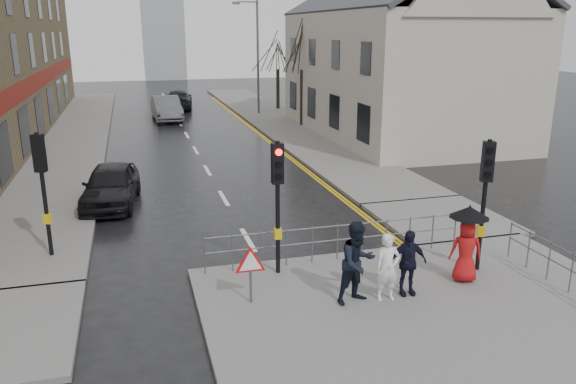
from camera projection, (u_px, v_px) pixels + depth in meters
ground at (272, 281)px, 14.10m from camera, size 120.00×120.00×0.00m
near_pavement at (454, 332)px, 11.62m from camera, size 10.00×9.00×0.14m
left_pavement at (74, 134)px, 33.66m from camera, size 4.00×44.00×0.14m
right_pavement at (275, 120)px, 38.88m from camera, size 4.00×40.00×0.14m
pavement_bridge_right at (441, 219)px, 18.54m from camera, size 4.00×4.20×0.14m
building_right_cream at (397, 53)px, 32.52m from camera, size 9.00×16.40×10.10m
church_tower at (161, 5)px, 69.30m from camera, size 5.00×5.00×18.00m
traffic_signal_near_left at (278, 185)px, 13.65m from camera, size 0.28×0.27×3.40m
traffic_signal_near_right at (486, 183)px, 13.83m from camera, size 0.34×0.33×3.40m
traffic_signal_far_left at (42, 173)px, 14.77m from camera, size 0.34×0.33×3.40m
guard_railing_front at (338, 234)px, 14.92m from camera, size 7.14×0.04×1.00m
guard_railing_side at (573, 265)px, 13.01m from camera, size 0.04×4.54×1.00m
warning_sign at (250, 265)px, 12.49m from camera, size 0.80×0.07×1.35m
street_lamp at (255, 49)px, 40.18m from camera, size 1.83×0.25×8.00m
tree_near at (302, 45)px, 34.95m from camera, size 2.40×2.40×6.58m
tree_far at (278, 52)px, 42.68m from camera, size 2.40×2.40×5.64m
pedestrian_a at (388, 267)px, 12.65m from camera, size 0.61×0.43×1.57m
pedestrian_b at (357, 263)px, 12.51m from camera, size 1.08×0.94×1.90m
pedestrian_with_umbrella at (467, 239)px, 13.53m from camera, size 0.96×0.96×1.92m
pedestrian_d at (408, 262)px, 12.92m from camera, size 0.95×0.46×1.58m
car_parked at (111, 185)px, 20.04m from camera, size 2.28×4.54×1.48m
car_mid at (166, 108)px, 38.80m from camera, size 1.99×5.08×1.65m
car_far at (178, 100)px, 44.26m from camera, size 2.66×5.33×1.49m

